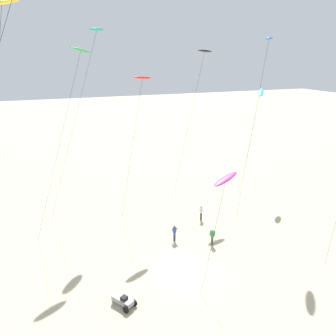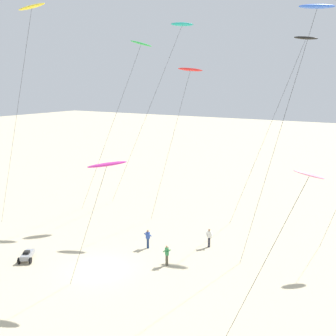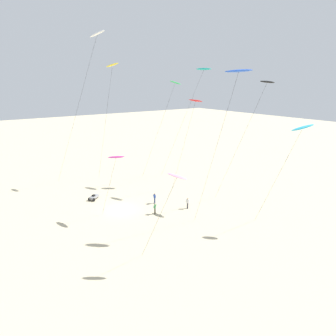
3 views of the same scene
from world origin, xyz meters
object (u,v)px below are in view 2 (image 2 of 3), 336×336
at_px(beach_buggy, 27,255).
at_px(kite_yellow, 31,10).
at_px(kite_flyer_middle, 148,238).
at_px(kite_blue, 317,9).
at_px(kite_flyer_nearest, 209,237).
at_px(kite_teal, 181,26).
at_px(kite_pink, 308,178).
at_px(kite_red, 190,71).
at_px(kite_green, 140,46).
at_px(kite_black, 305,41).
at_px(kite_flyer_furthest, 167,255).
at_px(kite_magenta, 107,165).

bearing_deg(beach_buggy, kite_yellow, 129.33).
height_order(kite_flyer_middle, beach_buggy, kite_flyer_middle).
relative_size(kite_blue, kite_flyer_nearest, 11.71).
relative_size(kite_flyer_nearest, beach_buggy, 0.82).
height_order(kite_teal, kite_pink, kite_teal).
bearing_deg(kite_red, kite_green, 175.09).
xyz_separation_m(kite_teal, kite_pink, (18.58, -19.78, -10.72)).
relative_size(kite_pink, beach_buggy, 4.91).
xyz_separation_m(kite_black, kite_flyer_furthest, (-5.97, -14.73, -17.03)).
bearing_deg(kite_magenta, kite_blue, 44.48).
relative_size(kite_magenta, kite_flyer_middle, 5.47).
relative_size(kite_magenta, beach_buggy, 4.48).
bearing_deg(kite_red, kite_flyer_middle, -86.51).
distance_m(kite_yellow, kite_flyer_middle, 23.55).
height_order(kite_green, kite_red, kite_green).
xyz_separation_m(kite_yellow, kite_flyer_furthest, (15.92, -1.92, -19.80)).
distance_m(kite_black, kite_flyer_nearest, 20.18).
relative_size(kite_blue, kite_flyer_furthest, 11.71).
distance_m(kite_teal, kite_flyer_middle, 23.70).
bearing_deg(beach_buggy, kite_pink, 1.19).
distance_m(kite_pink, kite_flyer_furthest, 14.83).
distance_m(kite_green, kite_pink, 27.44).
xyz_separation_m(kite_red, kite_flyer_middle, (0.50, -8.23, -14.30)).
distance_m(kite_yellow, kite_pink, 30.06).
bearing_deg(kite_green, kite_red, -4.91).
xyz_separation_m(kite_green, kite_blue, (18.69, -5.14, 1.29)).
relative_size(kite_yellow, kite_magenta, 2.34).
distance_m(kite_red, beach_buggy, 22.26).
bearing_deg(kite_flyer_middle, kite_flyer_furthest, -32.30).
bearing_deg(kite_yellow, kite_flyer_nearest, 10.12).
bearing_deg(kite_teal, kite_black, -1.61).
xyz_separation_m(kite_blue, beach_buggy, (-18.95, -10.74, -18.72)).
bearing_deg(kite_flyer_nearest, beach_buggy, -138.55).
distance_m(kite_yellow, kite_teal, 15.71).
distance_m(kite_blue, kite_flyer_middle, 22.12).
distance_m(kite_black, kite_blue, 9.60).
bearing_deg(kite_black, kite_blue, -72.84).
bearing_deg(kite_yellow, kite_pink, -13.67).
distance_m(kite_teal, kite_blue, 18.79).
bearing_deg(beach_buggy, kite_black, 50.89).
bearing_deg(kite_pink, kite_yellow, 166.33).
xyz_separation_m(kite_green, kite_flyer_nearest, (11.18, -5.79, -16.96)).
bearing_deg(kite_flyer_middle, kite_blue, 16.87).
xyz_separation_m(kite_flyer_nearest, kite_flyer_middle, (-4.45, -2.98, 0.00)).
bearing_deg(kite_magenta, kite_pink, 0.40).
bearing_deg(beach_buggy, kite_magenta, 2.42).
relative_size(kite_green, kite_flyer_middle, 11.12).
bearing_deg(kite_magenta, kite_flyer_nearest, 72.50).
xyz_separation_m(kite_magenta, kite_blue, (10.58, 10.39, 10.42)).
relative_size(kite_yellow, kite_flyer_furthest, 12.82).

